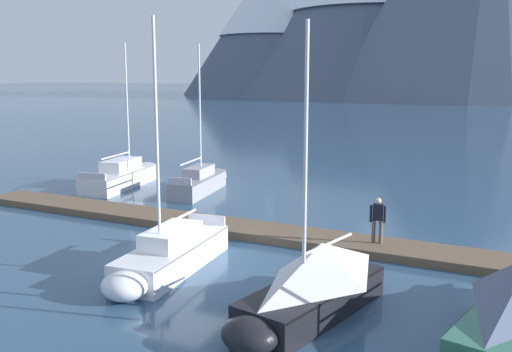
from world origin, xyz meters
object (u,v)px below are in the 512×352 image
(sailboat_mid_dock_port, at_px, (168,255))
(person_on_dock, at_px, (378,217))
(sailboat_mid_dock_starboard, at_px, (312,283))
(sailboat_nearest_berth, at_px, (125,175))
(sailboat_second_berth, at_px, (201,181))

(sailboat_mid_dock_port, height_order, person_on_dock, sailboat_mid_dock_port)
(sailboat_mid_dock_port, height_order, sailboat_mid_dock_starboard, sailboat_mid_dock_port)
(sailboat_nearest_berth, xyz_separation_m, sailboat_second_berth, (4.97, 0.35, -0.02))
(sailboat_second_berth, height_order, person_on_dock, sailboat_second_berth)
(sailboat_second_berth, relative_size, sailboat_mid_dock_starboard, 1.04)
(sailboat_nearest_berth, relative_size, person_on_dock, 4.82)
(sailboat_mid_dock_port, bearing_deg, sailboat_mid_dock_starboard, -12.23)
(sailboat_nearest_berth, bearing_deg, sailboat_second_berth, 4.08)
(person_on_dock, bearing_deg, sailboat_mid_dock_port, -137.26)
(sailboat_nearest_berth, distance_m, person_on_dock, 17.38)
(sailboat_nearest_berth, distance_m, sailboat_mid_dock_starboard, 20.30)
(sailboat_mid_dock_port, xyz_separation_m, sailboat_mid_dock_starboard, (5.37, -1.16, 0.32))
(sailboat_nearest_berth, relative_size, sailboat_second_berth, 1.02)
(person_on_dock, bearing_deg, sailboat_second_berth, 150.06)
(sailboat_mid_dock_port, xyz_separation_m, person_on_dock, (5.61, 5.19, 0.67))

